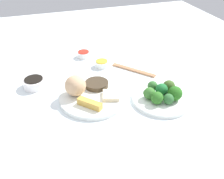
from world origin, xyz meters
name	(u,v)px	position (x,y,z in m)	size (l,w,h in m)	color
tabletop	(85,95)	(0.00, 0.00, 0.01)	(2.20, 2.20, 0.02)	white
main_plate	(94,97)	(-0.02, 0.05, 0.03)	(0.26, 0.26, 0.02)	white
rice_scoop	(75,86)	(0.04, 0.02, 0.08)	(0.08, 0.08, 0.08)	tan
spring_roll	(90,104)	(0.01, 0.11, 0.05)	(0.09, 0.02, 0.03)	gold
crab_rangoon_wonton	(111,95)	(-0.08, 0.08, 0.04)	(0.06, 0.06, 0.02)	beige
stir_fry_heap	(97,84)	(-0.05, -0.01, 0.05)	(0.09, 0.09, 0.02)	#3E3222
broccoli_plate	(162,98)	(-0.27, 0.14, 0.03)	(0.23, 0.23, 0.01)	white
broccoli_floret_0	(162,89)	(-0.27, 0.12, 0.06)	(0.05, 0.05, 0.05)	#207133
broccoli_floret_1	(149,93)	(-0.22, 0.13, 0.06)	(0.05, 0.05, 0.05)	#39752D
broccoli_floret_2	(169,86)	(-0.31, 0.11, 0.06)	(0.05, 0.05, 0.05)	#3A5A23
broccoli_floret_3	(157,98)	(-0.23, 0.17, 0.06)	(0.05, 0.05, 0.05)	#2C6A21
broccoli_floret_4	(175,93)	(-0.31, 0.17, 0.06)	(0.05, 0.05, 0.05)	#25661B
broccoli_floret_5	(152,86)	(-0.25, 0.09, 0.05)	(0.04, 0.04, 0.04)	#33692E
broccoli_floret_6	(169,99)	(-0.27, 0.18, 0.05)	(0.04, 0.04, 0.04)	#2F6832
soy_sauce_bowl	(34,83)	(0.19, -0.11, 0.04)	(0.09, 0.09, 0.04)	white
soy_sauce_bowl_liquid	(34,79)	(0.19, -0.11, 0.06)	(0.07, 0.07, 0.00)	black
sauce_ramekin_sweet_and_sour	(84,55)	(-0.07, -0.31, 0.03)	(0.07, 0.07, 0.03)	white
sauce_ramekin_sweet_and_sour_liquid	(83,52)	(-0.07, -0.31, 0.05)	(0.05, 0.05, 0.00)	red
sauce_ramekin_hot_mustard	(102,64)	(-0.12, -0.19, 0.03)	(0.07, 0.07, 0.03)	white
sauce_ramekin_hot_mustard_liquid	(102,61)	(-0.12, -0.19, 0.05)	(0.05, 0.05, 0.00)	gold
chopsticks_pair	(133,70)	(-0.25, -0.10, 0.02)	(0.22, 0.02, 0.01)	#AB754F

